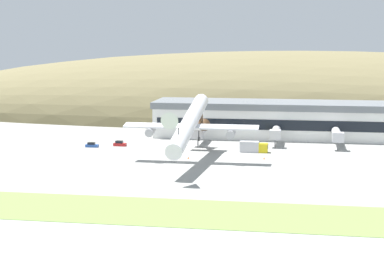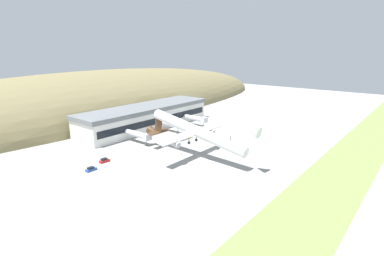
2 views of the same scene
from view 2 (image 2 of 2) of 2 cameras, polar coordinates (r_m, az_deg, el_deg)
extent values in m
plane|color=gray|center=(124.71, 4.87, -4.49)|extent=(453.04, 453.04, 0.00)
cube|color=#759947|center=(107.89, 25.38, -9.10)|extent=(407.74, 19.73, 0.08)
ellipsoid|color=olive|center=(211.60, -16.76, 3.01)|extent=(357.37, 88.20, 55.22)
cube|color=white|center=(162.26, -8.69, 2.14)|extent=(77.12, 19.12, 11.85)
cube|color=slate|center=(161.27, -8.76, 3.82)|extent=(78.32, 20.32, 2.13)
cube|color=black|center=(155.56, -6.29, 1.44)|extent=(74.04, 0.16, 3.32)
cylinder|color=silver|center=(137.04, -10.56, -1.15)|extent=(2.60, 13.99, 2.60)
cube|color=silver|center=(131.96, -8.58, -1.68)|extent=(3.38, 2.86, 2.86)
cylinder|color=slate|center=(132.90, -8.69, -2.47)|extent=(0.36, 0.36, 4.00)
cylinder|color=silver|center=(153.20, -4.24, 0.77)|extent=(2.60, 11.78, 2.60)
cube|color=silver|center=(149.33, -2.59, 0.42)|extent=(3.38, 2.86, 2.86)
cylinder|color=slate|center=(150.16, -2.72, -0.29)|extent=(0.36, 0.36, 4.00)
cylinder|color=silver|center=(165.98, 0.37, 1.92)|extent=(2.60, 13.87, 2.60)
cube|color=silver|center=(161.84, 2.29, 1.57)|extent=(3.38, 2.86, 2.86)
cylinder|color=slate|center=(162.61, 2.14, 0.91)|extent=(0.36, 0.36, 4.00)
cylinder|color=silver|center=(114.08, 0.96, -0.66)|extent=(4.06, 43.43, 11.80)
cone|color=silver|center=(100.64, 11.57, -0.55)|extent=(3.97, 5.10, 4.71)
cone|color=#4C331E|center=(130.86, -7.31, -0.72)|extent=(3.97, 5.90, 4.86)
cube|color=#4C331E|center=(127.50, -6.38, 0.97)|extent=(0.50, 4.99, 8.34)
cube|color=#4C331E|center=(128.63, -6.40, -0.72)|extent=(10.54, 2.86, 0.86)
cube|color=silver|center=(115.66, 0.13, -1.00)|extent=(35.95, 3.62, 1.09)
cylinder|color=#9E9EA3|center=(107.93, -3.26, -3.01)|extent=(2.30, 3.95, 2.91)
cylinder|color=#9E9EA3|center=(124.01, 3.46, -0.63)|extent=(2.30, 3.95, 2.91)
cylinder|color=#2D2D2D|center=(114.64, -0.57, -2.30)|extent=(0.28, 0.28, 2.20)
cylinder|color=#2D2D2D|center=(114.97, -0.57, -2.83)|extent=(0.45, 1.10, 1.10)
cylinder|color=#2D2D2D|center=(117.96, 0.81, -1.81)|extent=(0.28, 0.28, 2.20)
cylinder|color=#2D2D2D|center=(118.28, 0.81, -2.32)|extent=(0.45, 1.10, 1.10)
cylinder|color=#2D2D2D|center=(105.90, 7.33, -2.06)|extent=(0.22, 0.22, 1.98)
cylinder|color=#2D2D2D|center=(106.19, 7.32, -2.57)|extent=(0.30, 0.82, 0.82)
cube|color=#264C99|center=(111.00, -18.65, -7.53)|extent=(3.82, 1.68, 0.81)
cube|color=black|center=(110.64, -18.76, -7.21)|extent=(2.11, 1.42, 0.66)
cube|color=#B21E1E|center=(117.47, -16.32, -6.07)|extent=(3.92, 1.90, 0.90)
cube|color=black|center=(117.10, -16.43, -5.71)|extent=(2.19, 1.54, 0.74)
cube|color=gold|center=(142.36, -0.78, -1.41)|extent=(2.60, 2.55, 2.64)
cube|color=black|center=(143.19, -0.43, -1.11)|extent=(0.11, 2.14, 1.16)
cube|color=#B7B7BC|center=(139.39, -1.85, -1.66)|extent=(5.48, 2.59, 3.13)
cube|color=orange|center=(137.26, 2.73, -2.62)|extent=(0.52, 0.52, 0.03)
cone|color=orange|center=(137.17, 2.73, -2.50)|extent=(0.40, 0.40, 0.55)
cube|color=orange|center=(120.47, -2.02, -5.14)|extent=(0.52, 0.52, 0.03)
cone|color=orange|center=(120.37, -2.02, -5.01)|extent=(0.40, 0.40, 0.55)
camera|label=1|loc=(149.04, 78.45, -0.36)|focal=60.00mm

